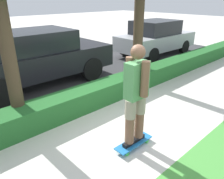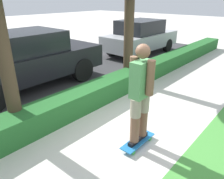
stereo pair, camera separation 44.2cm
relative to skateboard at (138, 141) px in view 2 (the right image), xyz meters
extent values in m
plane|color=beige|center=(0.39, 0.24, -0.08)|extent=(60.00, 60.00, 0.00)
cube|color=#38383A|center=(0.39, 4.44, -0.08)|extent=(18.29, 5.00, 0.01)
cube|color=#236028|center=(0.39, 1.84, 0.18)|extent=(18.29, 0.60, 0.51)
cube|color=#1E6BAD|center=(0.00, 0.00, 0.01)|extent=(0.79, 0.24, 0.02)
cylinder|color=green|center=(0.27, -0.09, -0.04)|extent=(0.08, 0.04, 0.08)
cylinder|color=green|center=(0.27, 0.09, -0.04)|extent=(0.08, 0.04, 0.08)
cylinder|color=green|center=(-0.27, -0.09, -0.04)|extent=(0.08, 0.04, 0.08)
cylinder|color=green|center=(-0.27, 0.09, -0.04)|extent=(0.08, 0.04, 0.08)
cube|color=black|center=(-0.13, 0.00, 0.05)|extent=(0.26, 0.09, 0.07)
cylinder|color=brown|center=(-0.13, 0.00, 0.51)|extent=(0.16, 0.16, 0.83)
cylinder|color=gray|center=(-0.13, 0.00, 0.76)|extent=(0.19, 0.19, 0.33)
cube|color=black|center=(0.13, 0.00, 0.05)|extent=(0.26, 0.09, 0.07)
cylinder|color=brown|center=(0.13, 0.00, 0.51)|extent=(0.16, 0.16, 0.83)
cylinder|color=gray|center=(0.13, 0.00, 0.76)|extent=(0.19, 0.19, 0.33)
cube|color=#519356|center=(0.00, 0.00, 1.23)|extent=(0.40, 0.22, 0.62)
cylinder|color=brown|center=(0.00, -0.17, 1.29)|extent=(0.13, 0.13, 0.58)
cylinder|color=brown|center=(0.00, 0.17, 1.29)|extent=(0.13, 0.13, 0.58)
sphere|color=brown|center=(0.00, 0.00, 1.69)|extent=(0.24, 0.24, 0.24)
cylinder|color=#423323|center=(-1.24, 2.08, 1.38)|extent=(0.27, 0.27, 2.91)
cylinder|color=#423323|center=(2.49, 2.15, 1.70)|extent=(0.29, 0.29, 3.56)
cube|color=black|center=(0.18, 4.18, 0.64)|extent=(4.58, 1.90, 0.69)
cube|color=black|center=(0.04, 4.18, 1.28)|extent=(2.38, 1.67, 0.59)
cylinder|color=black|center=(1.60, 3.31, 0.30)|extent=(0.75, 0.23, 0.75)
cylinder|color=black|center=(1.60, 5.05, 0.30)|extent=(0.75, 0.23, 0.75)
cube|color=#B7B7BC|center=(5.96, 4.02, 0.56)|extent=(3.99, 1.78, 0.65)
cube|color=black|center=(5.85, 4.02, 1.19)|extent=(2.09, 1.54, 0.61)
cylinder|color=black|center=(7.19, 3.24, 0.23)|extent=(0.62, 0.20, 0.62)
cylinder|color=black|center=(7.19, 4.81, 0.23)|extent=(0.62, 0.20, 0.62)
cylinder|color=black|center=(4.74, 3.24, 0.23)|extent=(0.62, 0.20, 0.62)
cylinder|color=black|center=(4.74, 4.81, 0.23)|extent=(0.62, 0.20, 0.62)
camera|label=1|loc=(-2.52, -2.15, 2.47)|focal=35.00mm
camera|label=2|loc=(-2.83, -1.83, 2.47)|focal=35.00mm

